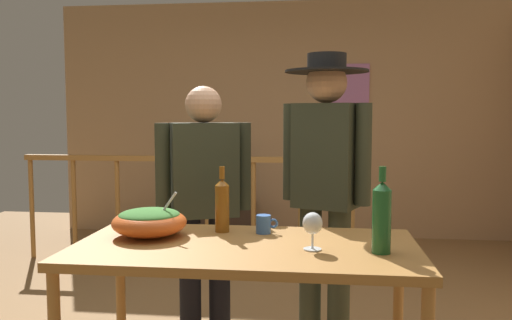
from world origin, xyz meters
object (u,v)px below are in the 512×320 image
at_px(mug_blue, 264,224).
at_px(person_standing_right, 325,175).
at_px(wine_bottle_green, 382,216).
at_px(salad_bowl, 149,221).
at_px(person_standing_left, 204,194).
at_px(stair_railing, 231,196).
at_px(tv_console, 213,218).
at_px(flat_screen_tv, 212,176).
at_px(wine_glass, 313,225).
at_px(wine_bottle_amber, 222,204).
at_px(framed_picture, 350,87).
at_px(serving_table, 246,261).

bearing_deg(mug_blue, person_standing_right, 61.64).
relative_size(wine_bottle_green, mug_blue, 3.34).
height_order(salad_bowl, person_standing_left, person_standing_left).
bearing_deg(stair_railing, tv_console, 110.74).
height_order(flat_screen_tv, mug_blue, mug_blue).
height_order(salad_bowl, wine_bottle_green, wine_bottle_green).
xyz_separation_m(wine_glass, wine_bottle_amber, (-0.45, 0.30, 0.03)).
relative_size(wine_bottle_amber, mug_blue, 2.97).
bearing_deg(wine_bottle_green, mug_blue, 149.71).
distance_m(wine_bottle_amber, person_standing_left, 0.59).
height_order(tv_console, flat_screen_tv, flat_screen_tv).
bearing_deg(person_standing_right, framed_picture, -73.71).
bearing_deg(person_standing_right, wine_glass, 107.85).
relative_size(wine_glass, mug_blue, 1.49).
xyz_separation_m(stair_railing, mug_blue, (0.54, -2.24, 0.22)).
relative_size(stair_railing, wine_bottle_green, 8.57).
bearing_deg(framed_picture, person_standing_right, -95.75).
distance_m(wine_bottle_amber, mug_blue, 0.23).
distance_m(flat_screen_tv, wine_glass, 3.65).
distance_m(salad_bowl, wine_bottle_green, 1.07).
bearing_deg(stair_railing, salad_bowl, -89.82).
distance_m(wine_bottle_amber, person_standing_right, 0.75).
height_order(serving_table, wine_glass, wine_glass).
distance_m(tv_console, serving_table, 3.56).
distance_m(serving_table, mug_blue, 0.26).
distance_m(framed_picture, salad_bowl, 3.87).
bearing_deg(mug_blue, salad_bowl, -166.61).
bearing_deg(framed_picture, tv_console, -169.05).
bearing_deg(salad_bowl, flat_screen_tv, 96.44).
distance_m(stair_railing, mug_blue, 2.31).
bearing_deg(wine_bottle_amber, salad_bowl, -157.42).
distance_m(wine_bottle_green, person_standing_left, 1.28).
xyz_separation_m(framed_picture, salad_bowl, (-1.13, -3.61, -0.80)).
bearing_deg(salad_bowl, stair_railing, 90.18).
distance_m(stair_railing, wine_bottle_green, 2.77).
xyz_separation_m(salad_bowl, wine_bottle_green, (1.05, -0.18, 0.08)).
distance_m(wine_bottle_amber, wine_bottle_green, 0.79).
bearing_deg(salad_bowl, person_standing_right, 39.37).
bearing_deg(framed_picture, serving_table, -99.99).
bearing_deg(mug_blue, tv_console, 105.77).
height_order(salad_bowl, wine_bottle_amber, wine_bottle_amber).
bearing_deg(framed_picture, mug_blue, -99.68).
height_order(framed_picture, wine_bottle_green, framed_picture).
distance_m(stair_railing, wine_glass, 2.66).
xyz_separation_m(tv_console, serving_table, (0.84, -3.42, 0.50)).
bearing_deg(person_standing_right, person_standing_left, 22.04).
xyz_separation_m(salad_bowl, mug_blue, (0.53, 0.13, -0.03)).
xyz_separation_m(serving_table, wine_glass, (0.30, -0.06, 0.19)).
xyz_separation_m(serving_table, wine_bottle_green, (0.58, -0.08, 0.23)).
distance_m(wine_glass, person_standing_left, 1.07).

